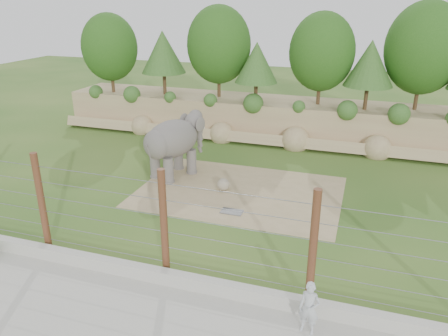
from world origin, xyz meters
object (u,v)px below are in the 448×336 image
(zookeeper, at_px, (309,308))
(elephant, at_px, (173,147))
(stone_ball, at_px, (223,184))
(barrier_fence, at_px, (164,224))

(zookeeper, bearing_deg, elephant, 139.32)
(elephant, height_order, stone_ball, elephant)
(zookeeper, bearing_deg, barrier_fence, 173.28)
(zookeeper, bearing_deg, stone_ball, 129.89)
(elephant, distance_m, barrier_fence, 9.19)
(elephant, xyz_separation_m, zookeeper, (8.70, -9.79, -0.78))
(stone_ball, distance_m, zookeeper, 10.30)
(stone_ball, height_order, barrier_fence, barrier_fence)
(barrier_fence, bearing_deg, zookeeper, -14.42)
(barrier_fence, xyz_separation_m, zookeeper, (5.16, -1.33, -1.15))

